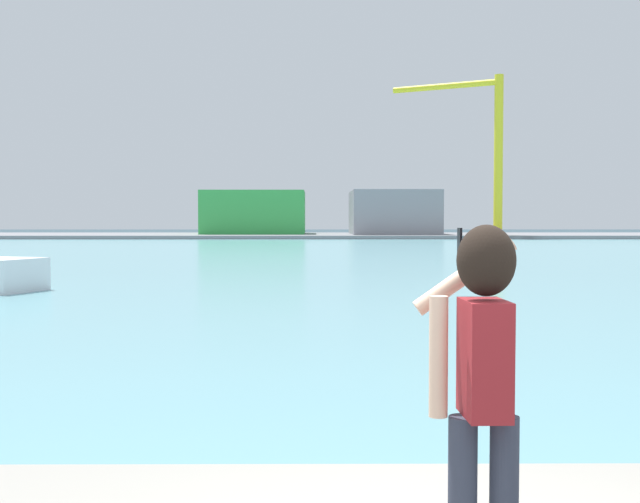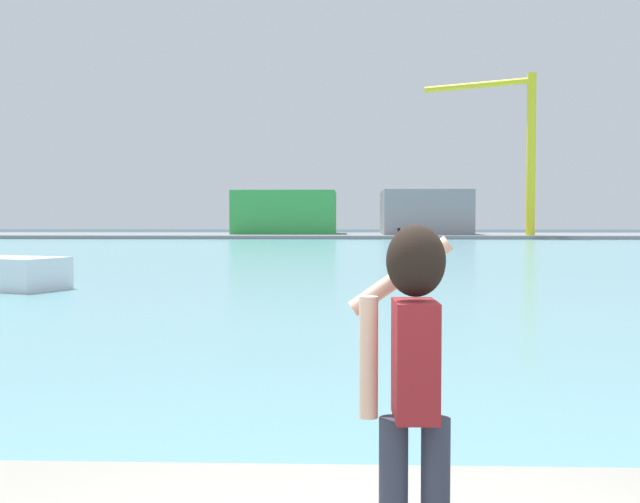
% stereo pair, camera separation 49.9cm
% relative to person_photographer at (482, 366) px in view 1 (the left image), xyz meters
% --- Properties ---
extents(ground_plane, '(220.00, 220.00, 0.00)m').
position_rel_person_photographer_xyz_m(ground_plane, '(-0.17, 49.87, -1.58)').
color(ground_plane, '#334751').
extents(harbor_water, '(140.00, 100.00, 0.02)m').
position_rel_person_photographer_xyz_m(harbor_water, '(-0.17, 51.87, -1.57)').
color(harbor_water, '#6BA8B2').
rests_on(harbor_water, ground_plane).
extents(far_shore_dock, '(140.00, 20.00, 0.41)m').
position_rel_person_photographer_xyz_m(far_shore_dock, '(-0.17, 91.87, -1.38)').
color(far_shore_dock, gray).
rests_on(far_shore_dock, ground_plane).
extents(person_photographer, '(0.53, 0.55, 1.74)m').
position_rel_person_photographer_xyz_m(person_photographer, '(0.00, 0.00, 0.00)').
color(person_photographer, '#2D3342').
rests_on(person_photographer, quay_promenade).
extents(warehouse_left, '(12.37, 11.08, 5.24)m').
position_rel_person_photographer_xyz_m(warehouse_left, '(-8.29, 93.64, 1.45)').
color(warehouse_left, green).
rests_on(warehouse_left, far_shore_dock).
extents(warehouse_right, '(10.24, 13.52, 5.21)m').
position_rel_person_photographer_xyz_m(warehouse_right, '(8.70, 92.15, 1.43)').
color(warehouse_right, gray).
rests_on(warehouse_right, far_shore_dock).
extents(port_crane, '(11.83, 6.89, 17.97)m').
position_rel_person_photographer_xyz_m(port_crane, '(18.36, 85.48, 9.92)').
color(port_crane, yellow).
rests_on(port_crane, far_shore_dock).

